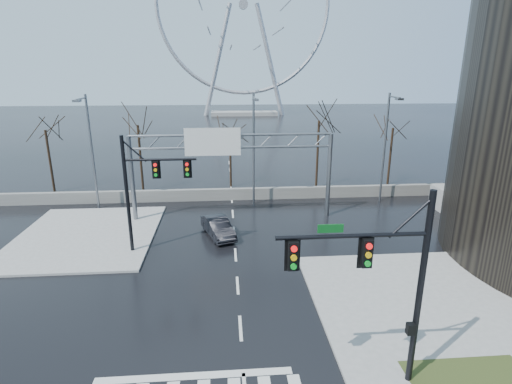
{
  "coord_description": "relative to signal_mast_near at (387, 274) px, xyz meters",
  "views": [
    {
      "loc": [
        -0.55,
        -16.46,
        11.9
      ],
      "look_at": [
        1.48,
        9.26,
        4.0
      ],
      "focal_mm": 28.0,
      "sensor_mm": 36.0,
      "label": 1
    }
  ],
  "objects": [
    {
      "name": "ferris_wheel",
      "position": [
        -0.14,
        99.04,
        21.26
      ],
      "size": [
        45.0,
        6.0,
        50.91
      ],
      "color": "gray",
      "rests_on": "ground"
    },
    {
      "name": "tree_far_right",
      "position": [
        11.86,
        28.04,
        0.54
      ],
      "size": [
        3.4,
        3.4,
        6.8
      ],
      "color": "black",
      "rests_on": "ground"
    },
    {
      "name": "car",
      "position": [
        -6.33,
        15.33,
        -4.17
      ],
      "size": [
        2.81,
        4.54,
        1.41
      ],
      "primitive_type": "imported",
      "rotation": [
        0.0,
        0.0,
        0.33
      ],
      "color": "black",
      "rests_on": "ground"
    },
    {
      "name": "tree_center",
      "position": [
        -5.14,
        28.54,
        0.3
      ],
      "size": [
        3.25,
        3.25,
        6.5
      ],
      "color": "black",
      "rests_on": "ground"
    },
    {
      "name": "streetlight_right",
      "position": [
        8.86,
        22.2,
        1.01
      ],
      "size": [
        0.5,
        2.55,
        10.0
      ],
      "color": "slate",
      "rests_on": "ground"
    },
    {
      "name": "signal_mast_far",
      "position": [
        -11.01,
        13.0,
        -0.04
      ],
      "size": [
        4.72,
        0.41,
        8.0
      ],
      "color": "black",
      "rests_on": "ground"
    },
    {
      "name": "sidewalk_far",
      "position": [
        -16.14,
        16.04,
        -4.8
      ],
      "size": [
        10.0,
        12.0,
        0.15
      ],
      "primitive_type": "cube",
      "color": "gray",
      "rests_on": "ground"
    },
    {
      "name": "sidewalk_right_ext",
      "position": [
        4.86,
        6.04,
        -4.8
      ],
      "size": [
        12.0,
        10.0,
        0.15
      ],
      "primitive_type": "cube",
      "color": "gray",
      "rests_on": "ground"
    },
    {
      "name": "tree_right",
      "position": [
        3.86,
        27.54,
        1.34
      ],
      "size": [
        3.9,
        3.9,
        7.8
      ],
      "color": "black",
      "rests_on": "ground"
    },
    {
      "name": "streetlight_mid",
      "position": [
        -3.14,
        22.2,
        1.01
      ],
      "size": [
        0.5,
        2.55,
        10.0
      ],
      "color": "slate",
      "rests_on": "ground"
    },
    {
      "name": "streetlight_left",
      "position": [
        -17.14,
        22.2,
        1.01
      ],
      "size": [
        0.5,
        2.55,
        10.0
      ],
      "color": "slate",
      "rests_on": "ground"
    },
    {
      "name": "ground",
      "position": [
        -5.14,
        4.04,
        -4.87
      ],
      "size": [
        260.0,
        260.0,
        0.0
      ],
      "primitive_type": "plane",
      "color": "black",
      "rests_on": "ground"
    },
    {
      "name": "tree_left",
      "position": [
        -14.14,
        27.54,
        1.1
      ],
      "size": [
        3.75,
        3.75,
        7.5
      ],
      "color": "black",
      "rests_on": "ground"
    },
    {
      "name": "sign_gantry",
      "position": [
        -5.52,
        19.0,
        0.31
      ],
      "size": [
        16.36,
        0.4,
        7.6
      ],
      "color": "slate",
      "rests_on": "ground"
    },
    {
      "name": "tree_far_left",
      "position": [
        -23.14,
        28.04,
        0.7
      ],
      "size": [
        3.5,
        3.5,
        7.0
      ],
      "color": "black",
      "rests_on": "ground"
    },
    {
      "name": "barrier_wall",
      "position": [
        -5.14,
        24.04,
        -4.32
      ],
      "size": [
        52.0,
        0.5,
        1.1
      ],
      "primitive_type": "cube",
      "color": "slate",
      "rests_on": "ground"
    },
    {
      "name": "signal_mast_near",
      "position": [
        0.0,
        0.0,
        0.0
      ],
      "size": [
        5.52,
        0.41,
        8.0
      ],
      "color": "black",
      "rests_on": "ground"
    }
  ]
}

